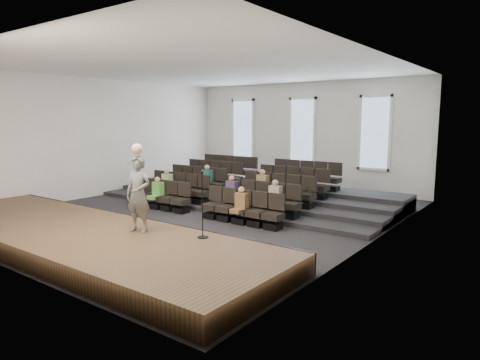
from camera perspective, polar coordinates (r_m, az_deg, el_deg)
name	(u,v)px	position (r m, az deg, el deg)	size (l,w,h in m)	color
ground	(207,212)	(15.30, -4.37, -4.34)	(14.00, 14.00, 0.00)	black
ceiling	(206,68)	(15.03, -4.59, 14.65)	(12.00, 14.00, 0.02)	white
wall_back	(303,136)	(20.77, 8.38, 5.88)	(12.00, 0.04, 5.00)	white
wall_left	(101,138)	(19.44, -18.07, 5.40)	(0.04, 14.00, 5.00)	white
wall_right	(379,150)	(11.92, 18.01, 3.87)	(0.04, 14.00, 5.00)	white
stage	(79,237)	(11.98, -20.67, -7.18)	(11.80, 3.60, 0.50)	#4E3A21
stage_lip	(133,224)	(12.98, -14.08, -5.72)	(11.80, 0.06, 0.52)	black
risers	(257,194)	(17.73, 2.34, -1.93)	(11.80, 4.80, 0.60)	black
seating_rows	(234,188)	(16.35, -0.87, -1.07)	(6.80, 4.70, 1.67)	black
windows	(302,131)	(20.71, 8.30, 6.43)	(8.44, 0.10, 3.24)	white
audience	(218,188)	(15.42, -3.01, -1.09)	(5.45, 2.64, 1.10)	#60B94A
speaker	(138,194)	(10.91, -13.39, -1.85)	(0.70, 0.46, 1.91)	#585653
mic_stand	(203,218)	(10.22, -5.02, -5.09)	(0.27, 0.27, 1.59)	black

